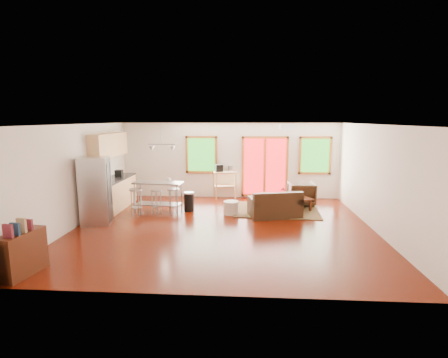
# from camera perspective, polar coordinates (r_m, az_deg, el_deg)

# --- Properties ---
(floor) EXTENTS (7.50, 7.00, 0.02)m
(floor) POSITION_cam_1_polar(r_m,az_deg,el_deg) (9.00, -0.13, -7.94)
(floor) COLOR #3B0B01
(floor) RESTS_ON ground
(ceiling) EXTENTS (7.50, 7.00, 0.02)m
(ceiling) POSITION_cam_1_polar(r_m,az_deg,el_deg) (8.57, -0.14, 8.98)
(ceiling) COLOR white
(ceiling) RESTS_ON ground
(back_wall) EXTENTS (7.50, 0.02, 2.60)m
(back_wall) POSITION_cam_1_polar(r_m,az_deg,el_deg) (12.16, 1.01, 3.04)
(back_wall) COLOR silver
(back_wall) RESTS_ON ground
(left_wall) EXTENTS (0.02, 7.00, 2.60)m
(left_wall) POSITION_cam_1_polar(r_m,az_deg,el_deg) (9.70, -22.88, 0.53)
(left_wall) COLOR silver
(left_wall) RESTS_ON ground
(right_wall) EXTENTS (0.02, 7.00, 2.60)m
(right_wall) POSITION_cam_1_polar(r_m,az_deg,el_deg) (9.23, 23.85, 0.03)
(right_wall) COLOR silver
(right_wall) RESTS_ON ground
(front_wall) EXTENTS (7.50, 0.02, 2.60)m
(front_wall) POSITION_cam_1_polar(r_m,az_deg,el_deg) (5.27, -2.77, -5.98)
(front_wall) COLOR silver
(front_wall) RESTS_ON ground
(window_left) EXTENTS (1.10, 0.05, 1.30)m
(window_left) POSITION_cam_1_polar(r_m,az_deg,el_deg) (12.18, -3.72, 3.97)
(window_left) COLOR #1F6017
(window_left) RESTS_ON back_wall
(french_doors) EXTENTS (1.60, 0.05, 2.10)m
(french_doors) POSITION_cam_1_polar(r_m,az_deg,el_deg) (12.14, 6.66, 2.01)
(french_doors) COLOR red
(french_doors) RESTS_ON back_wall
(window_right) EXTENTS (1.10, 0.05, 1.30)m
(window_right) POSITION_cam_1_polar(r_m,az_deg,el_deg) (12.29, 14.66, 3.73)
(window_right) COLOR #1F6017
(window_right) RESTS_ON back_wall
(rug) EXTENTS (2.58, 2.04, 0.02)m
(rug) POSITION_cam_1_polar(r_m,az_deg,el_deg) (10.71, 8.58, -5.02)
(rug) COLOR #3B532F
(rug) RESTS_ON floor
(loveseat) EXTENTS (1.56, 1.11, 0.75)m
(loveseat) POSITION_cam_1_polar(r_m,az_deg,el_deg) (9.96, 8.33, -4.45)
(loveseat) COLOR black
(loveseat) RESTS_ON floor
(coffee_table) EXTENTS (1.13, 0.94, 0.39)m
(coffee_table) POSITION_cam_1_polar(r_m,az_deg,el_deg) (10.64, 11.49, -3.42)
(coffee_table) COLOR #3B180A
(coffee_table) RESTS_ON floor
(armchair) EXTENTS (0.83, 0.78, 0.82)m
(armchair) POSITION_cam_1_polar(r_m,az_deg,el_deg) (11.41, 12.51, -2.18)
(armchair) COLOR black
(armchair) RESTS_ON floor
(ottoman) EXTENTS (0.59, 0.59, 0.38)m
(ottoman) POSITION_cam_1_polar(r_m,az_deg,el_deg) (11.24, 7.64, -3.37)
(ottoman) COLOR black
(ottoman) RESTS_ON floor
(pouf) EXTENTS (0.57, 0.57, 0.38)m
(pouf) POSITION_cam_1_polar(r_m,az_deg,el_deg) (10.14, 1.15, -4.71)
(pouf) COLOR silver
(pouf) RESTS_ON floor
(vase) EXTENTS (0.22, 0.22, 0.29)m
(vase) POSITION_cam_1_polar(r_m,az_deg,el_deg) (10.66, 9.59, -2.39)
(vase) COLOR silver
(vase) RESTS_ON coffee_table
(book) EXTENTS (0.23, 0.07, 0.31)m
(book) POSITION_cam_1_polar(r_m,az_deg,el_deg) (10.45, 11.44, -2.42)
(book) COLOR maroon
(book) RESTS_ON coffee_table
(cabinets) EXTENTS (0.64, 2.24, 2.30)m
(cabinets) POSITION_cam_1_polar(r_m,az_deg,el_deg) (11.18, -17.63, 0.05)
(cabinets) COLOR tan
(cabinets) RESTS_ON floor
(refrigerator) EXTENTS (0.82, 0.80, 1.76)m
(refrigerator) POSITION_cam_1_polar(r_m,az_deg,el_deg) (9.70, -20.19, -1.81)
(refrigerator) COLOR #B7BABC
(refrigerator) RESTS_ON floor
(island) EXTENTS (1.47, 0.71, 0.90)m
(island) POSITION_cam_1_polar(r_m,az_deg,el_deg) (10.49, -10.68, -2.00)
(island) COLOR #B7BABC
(island) RESTS_ON floor
(cup) EXTENTS (0.13, 0.11, 0.12)m
(cup) POSITION_cam_1_polar(r_m,az_deg,el_deg) (10.28, -9.05, 0.03)
(cup) COLOR white
(cup) RESTS_ON island
(bar_stool_a) EXTENTS (0.37, 0.37, 0.77)m
(bar_stool_a) POSITION_cam_1_polar(r_m,az_deg,el_deg) (10.23, -14.20, -2.67)
(bar_stool_a) COLOR #B7BABC
(bar_stool_a) RESTS_ON floor
(bar_stool_b) EXTENTS (0.43, 0.43, 0.70)m
(bar_stool_b) POSITION_cam_1_polar(r_m,az_deg,el_deg) (10.37, -11.01, -2.70)
(bar_stool_b) COLOR #B7BABC
(bar_stool_b) RESTS_ON floor
(bar_stool_c) EXTENTS (0.46, 0.46, 0.74)m
(bar_stool_c) POSITION_cam_1_polar(r_m,az_deg,el_deg) (10.23, -8.30, -2.62)
(bar_stool_c) COLOR #B7BABC
(bar_stool_c) RESTS_ON floor
(trash_can) EXTENTS (0.40, 0.40, 0.57)m
(trash_can) POSITION_cam_1_polar(r_m,az_deg,el_deg) (10.53, -5.74, -3.66)
(trash_can) COLOR black
(trash_can) RESTS_ON floor
(kitchen_cart) EXTENTS (0.88, 0.68, 1.18)m
(kitchen_cart) POSITION_cam_1_polar(r_m,az_deg,el_deg) (12.07, 0.01, 0.64)
(kitchen_cart) COLOR tan
(kitchen_cart) RESTS_ON floor
(bookshelf) EXTENTS (0.47, 0.92, 1.04)m
(bookshelf) POSITION_cam_1_polar(r_m,az_deg,el_deg) (7.21, -30.11, -10.38)
(bookshelf) COLOR #3B180A
(bookshelf) RESTS_ON floor
(ceiling_flush) EXTENTS (0.35, 0.35, 0.12)m
(ceiling_flush) POSITION_cam_1_polar(r_m,az_deg,el_deg) (9.21, 10.22, 8.39)
(ceiling_flush) COLOR white
(ceiling_flush) RESTS_ON ceiling
(pendant_light) EXTENTS (0.80, 0.18, 0.79)m
(pendant_light) POSITION_cam_1_polar(r_m,az_deg,el_deg) (10.39, -10.11, 5.04)
(pendant_light) COLOR gray
(pendant_light) RESTS_ON ceiling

